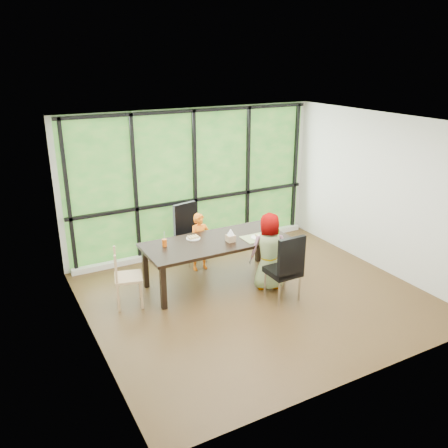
# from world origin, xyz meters

# --- Properties ---
(ground) EXTENTS (5.00, 5.00, 0.00)m
(ground) POSITION_xyz_m (0.00, 0.00, 0.00)
(ground) COLOR black
(ground) RESTS_ON ground
(back_wall) EXTENTS (5.00, 0.00, 5.00)m
(back_wall) POSITION_xyz_m (0.00, 2.25, 1.35)
(back_wall) COLOR silver
(back_wall) RESTS_ON ground
(foliage_backdrop) EXTENTS (4.80, 0.02, 2.65)m
(foliage_backdrop) POSITION_xyz_m (0.00, 2.23, 1.35)
(foliage_backdrop) COLOR #22531E
(foliage_backdrop) RESTS_ON back_wall
(window_mullions) EXTENTS (4.80, 0.06, 2.65)m
(window_mullions) POSITION_xyz_m (0.00, 2.19, 1.35)
(window_mullions) COLOR black
(window_mullions) RESTS_ON back_wall
(window_sill) EXTENTS (4.80, 0.12, 0.10)m
(window_sill) POSITION_xyz_m (0.00, 2.15, 0.05)
(window_sill) COLOR silver
(window_sill) RESTS_ON ground
(dining_table) EXTENTS (2.40, 1.10, 0.75)m
(dining_table) POSITION_xyz_m (-0.32, 0.74, 0.38)
(dining_table) COLOR black
(dining_table) RESTS_ON ground
(chair_window_leather) EXTENTS (0.54, 0.54, 1.08)m
(chair_window_leather) POSITION_xyz_m (-0.33, 1.67, 0.54)
(chair_window_leather) COLOR black
(chair_window_leather) RESTS_ON ground
(chair_interior_leather) EXTENTS (0.46, 0.46, 1.08)m
(chair_interior_leather) POSITION_xyz_m (0.34, -0.23, 0.54)
(chair_interior_leather) COLOR black
(chair_interior_leather) RESTS_ON ground
(chair_end_beech) EXTENTS (0.49, 0.51, 0.90)m
(chair_end_beech) POSITION_xyz_m (-1.80, 0.72, 0.45)
(chair_end_beech) COLOR tan
(chair_end_beech) RESTS_ON ground
(child_toddler) EXTENTS (0.38, 0.25, 1.03)m
(child_toddler) POSITION_xyz_m (-0.32, 1.34, 0.51)
(child_toddler) COLOR orange
(child_toddler) RESTS_ON ground
(child_older) EXTENTS (0.72, 0.60, 1.27)m
(child_older) POSITION_xyz_m (0.38, 0.18, 0.63)
(child_older) COLOR slate
(child_older) RESTS_ON ground
(placemat) EXTENTS (0.48, 0.35, 0.01)m
(placemat) POSITION_xyz_m (0.33, 0.52, 0.75)
(placemat) COLOR tan
(placemat) RESTS_ON dining_table
(plate_far) EXTENTS (0.23, 0.23, 0.01)m
(plate_far) POSITION_xyz_m (-0.61, 0.98, 0.76)
(plate_far) COLOR white
(plate_far) RESTS_ON dining_table
(plate_near) EXTENTS (0.22, 0.22, 0.01)m
(plate_near) POSITION_xyz_m (0.34, 0.52, 0.76)
(plate_near) COLOR white
(plate_near) RESTS_ON dining_table
(orange_cup) EXTENTS (0.07, 0.07, 0.12)m
(orange_cup) POSITION_xyz_m (-1.14, 0.91, 0.81)
(orange_cup) COLOR #D6550F
(orange_cup) RESTS_ON dining_table
(green_cup) EXTENTS (0.08, 0.08, 0.12)m
(green_cup) POSITION_xyz_m (0.68, 0.44, 0.81)
(green_cup) COLOR green
(green_cup) RESTS_ON dining_table
(white_mug) EXTENTS (0.09, 0.09, 0.09)m
(white_mug) POSITION_xyz_m (0.78, 0.79, 0.80)
(white_mug) COLOR white
(white_mug) RESTS_ON dining_table
(tissue_box) EXTENTS (0.13, 0.13, 0.11)m
(tissue_box) POSITION_xyz_m (-0.12, 0.59, 0.81)
(tissue_box) COLOR tan
(tissue_box) RESTS_ON dining_table
(crepe_rolls_far) EXTENTS (0.20, 0.12, 0.04)m
(crepe_rolls_far) POSITION_xyz_m (-0.61, 0.98, 0.78)
(crepe_rolls_far) COLOR tan
(crepe_rolls_far) RESTS_ON plate_far
(crepe_rolls_near) EXTENTS (0.05, 0.12, 0.04)m
(crepe_rolls_near) POSITION_xyz_m (0.34, 0.52, 0.78)
(crepe_rolls_near) COLOR tan
(crepe_rolls_near) RESTS_ON plate_near
(straw_white) EXTENTS (0.01, 0.04, 0.20)m
(straw_white) POSITION_xyz_m (-1.14, 0.91, 0.91)
(straw_white) COLOR white
(straw_white) RESTS_ON orange_cup
(straw_pink) EXTENTS (0.01, 0.04, 0.20)m
(straw_pink) POSITION_xyz_m (0.68, 0.44, 0.91)
(straw_pink) COLOR pink
(straw_pink) RESTS_ON green_cup
(tissue) EXTENTS (0.12, 0.12, 0.11)m
(tissue) POSITION_xyz_m (-0.12, 0.59, 0.92)
(tissue) COLOR white
(tissue) RESTS_ON tissue_box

